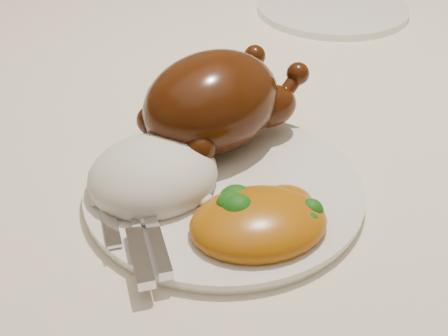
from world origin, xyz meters
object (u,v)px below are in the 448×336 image
dining_table (174,168)px  dinner_plate (224,190)px  roast_chicken (215,101)px  side_plate (332,9)px

dining_table → dinner_plate: (-0.04, -0.20, 0.11)m
dinner_plate → roast_chicken: size_ratio=1.29×
roast_chicken → dinner_plate: bearing=-128.5°
dining_table → dinner_plate: dinner_plate is taller
dinner_plate → dining_table: bearing=79.6°
roast_chicken → dining_table: bearing=72.3°
dining_table → side_plate: 0.39m
dinner_plate → side_plate: bearing=41.0°
dinner_plate → side_plate: size_ratio=1.11×
side_plate → dinner_plate: bearing=-139.0°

